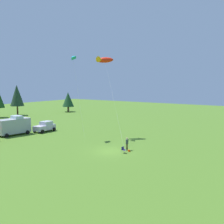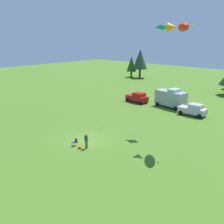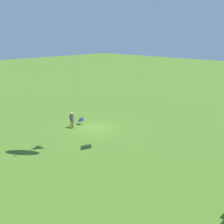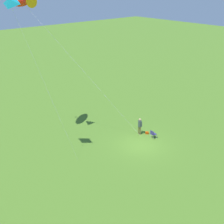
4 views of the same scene
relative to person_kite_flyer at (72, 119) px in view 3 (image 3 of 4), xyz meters
The scene contains 4 objects.
ground_plane 2.55m from the person_kite_flyer, 138.38° to the left, with size 160.00×160.00×0.00m, color #497323.
person_kite_flyer is the anchor object (origin of this frame).
folding_chair 1.61m from the person_kite_flyer, 166.33° to the right, with size 0.55×0.55×0.82m.
backpack_on_grass 1.19m from the person_kite_flyer, 127.51° to the right, with size 0.32×0.22×0.22m, color #B93705.
Camera 3 is at (20.72, 22.55, 9.66)m, focal length 50.00 mm.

